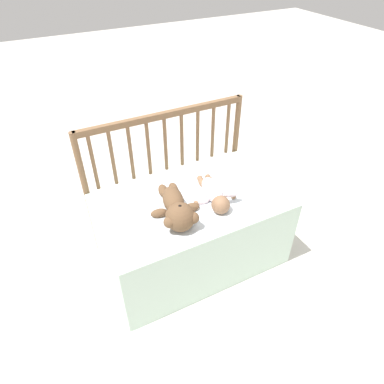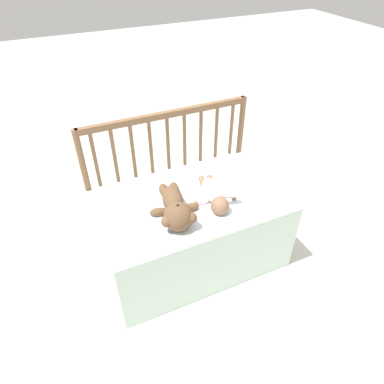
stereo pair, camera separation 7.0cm
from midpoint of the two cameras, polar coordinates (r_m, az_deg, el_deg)
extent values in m
plane|color=silver|center=(2.26, 0.84, -10.58)|extent=(12.00, 12.00, 0.00)
cube|color=silver|center=(2.09, 0.90, -6.32)|extent=(1.06, 0.64, 0.47)
cylinder|color=brown|center=(2.11, -15.77, -0.39)|extent=(0.04, 0.04, 0.86)
cylinder|color=brown|center=(2.41, 8.53, 5.94)|extent=(0.04, 0.04, 0.86)
cube|color=brown|center=(2.00, -3.24, 12.76)|extent=(1.02, 0.03, 0.04)
cylinder|color=brown|center=(2.00, -14.82, 5.06)|extent=(0.02, 0.02, 0.35)
cylinder|color=brown|center=(2.01, -11.80, 5.83)|extent=(0.02, 0.02, 0.35)
cylinder|color=brown|center=(2.03, -8.82, 6.57)|extent=(0.02, 0.02, 0.35)
cylinder|color=brown|center=(2.06, -5.90, 7.28)|extent=(0.02, 0.02, 0.35)
cylinder|color=brown|center=(2.09, -3.05, 7.96)|extent=(0.02, 0.02, 0.35)
cylinder|color=brown|center=(2.12, -0.28, 8.59)|extent=(0.02, 0.02, 0.35)
cylinder|color=brown|center=(2.16, 2.40, 9.18)|extent=(0.02, 0.02, 0.35)
cylinder|color=brown|center=(2.21, 4.98, 9.73)|extent=(0.02, 0.02, 0.35)
cylinder|color=brown|center=(2.26, 7.46, 10.24)|extent=(0.02, 0.02, 0.35)
cube|color=white|center=(1.91, 0.79, -1.70)|extent=(0.74, 0.53, 0.01)
ellipsoid|color=brown|center=(1.84, -2.14, -1.29)|extent=(0.15, 0.22, 0.11)
sphere|color=brown|center=(1.71, -1.14, -4.15)|extent=(0.15, 0.15, 0.15)
sphere|color=beige|center=(1.68, -1.16, -3.11)|extent=(0.06, 0.06, 0.06)
sphere|color=black|center=(1.67, -1.17, -2.43)|extent=(0.02, 0.02, 0.02)
sphere|color=brown|center=(1.70, 1.04, -4.34)|extent=(0.06, 0.06, 0.06)
sphere|color=brown|center=(1.68, -2.99, -4.95)|extent=(0.06, 0.06, 0.06)
ellipsoid|color=brown|center=(1.84, 0.83, -2.59)|extent=(0.10, 0.07, 0.05)
ellipsoid|color=brown|center=(1.82, -4.55, -3.37)|extent=(0.10, 0.07, 0.05)
ellipsoid|color=brown|center=(1.97, -1.99, 0.59)|extent=(0.07, 0.11, 0.05)
ellipsoid|color=brown|center=(1.96, -3.73, 0.35)|extent=(0.07, 0.11, 0.05)
ellipsoid|color=white|center=(1.93, 4.45, 0.24)|extent=(0.14, 0.24, 0.08)
sphere|color=#936B4C|center=(1.82, 5.77, -2.30)|extent=(0.10, 0.10, 0.10)
ellipsoid|color=white|center=(1.87, 7.62, -0.49)|extent=(0.10, 0.05, 0.04)
ellipsoid|color=white|center=(1.89, 2.61, -1.66)|extent=(0.10, 0.05, 0.04)
sphere|color=#936B4C|center=(1.93, 7.97, -0.94)|extent=(0.03, 0.03, 0.03)
sphere|color=#936B4C|center=(1.88, 1.82, -1.88)|extent=(0.03, 0.03, 0.03)
ellipsoid|color=#936B4C|center=(2.03, 4.24, 1.73)|extent=(0.06, 0.10, 0.04)
ellipsoid|color=#936B4C|center=(2.02, 2.87, 1.54)|extent=(0.06, 0.10, 0.04)
sphere|color=#936B4C|center=(2.07, 3.88, 2.44)|extent=(0.03, 0.03, 0.03)
sphere|color=#936B4C|center=(2.06, 2.52, 2.26)|extent=(0.03, 0.03, 0.03)
camera|label=1|loc=(0.04, -88.93, 0.85)|focal=32.00mm
camera|label=2|loc=(0.04, 91.07, -0.85)|focal=32.00mm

